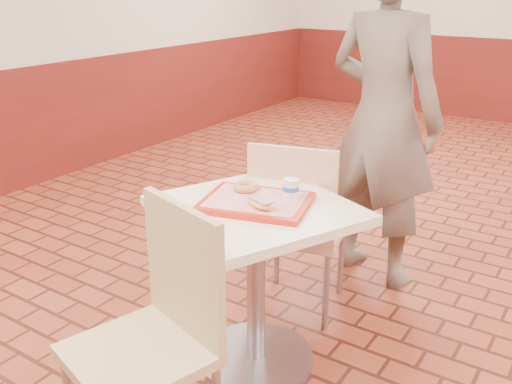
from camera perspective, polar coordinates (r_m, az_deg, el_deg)
The scene contains 8 objects.
main_table at distance 2.52m, azimuth 0.00°, elevation -6.76°, with size 0.74×0.74×0.79m.
chair_main_front at distance 2.08m, azimuth -9.85°, elevation -13.06°, with size 0.56×0.56×0.97m.
chair_main_back at distance 2.90m, azimuth 4.14°, elevation -2.88°, with size 0.53×0.53×0.95m.
customer at distance 3.26m, azimuth 12.63°, elevation 7.21°, with size 0.70×0.46×1.91m, color #6A5E52.
serving_tray at distance 2.40m, azimuth 0.00°, elevation -1.04°, with size 0.44×0.34×0.03m.
ring_donut at distance 2.49m, azimuth -1.05°, elevation 0.55°, with size 0.11×0.11×0.03m, color #BB7B44.
long_john_donut at distance 2.30m, azimuth 0.43°, elevation -1.15°, with size 0.14×0.10×0.04m.
paper_cup at distance 2.39m, azimuth 3.49°, elevation 0.32°, with size 0.07×0.07×0.09m.
Camera 1 is at (0.20, -2.53, 1.69)m, focal length 40.00 mm.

